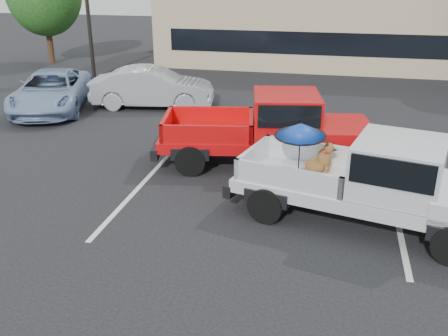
{
  "coord_description": "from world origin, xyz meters",
  "views": [
    {
      "loc": [
        1.46,
        -8.19,
        5.01
      ],
      "look_at": [
        -0.55,
        0.74,
        1.3
      ],
      "focal_mm": 40.0,
      "sensor_mm": 36.0,
      "label": 1
    }
  ],
  "objects_px": {
    "red_pickup": "(279,126)",
    "blue_suv": "(51,91)",
    "silver_sedan": "(153,87)",
    "silver_pickup": "(384,178)"
  },
  "relations": [
    {
      "from": "red_pickup",
      "to": "blue_suv",
      "type": "bearing_deg",
      "value": 147.63
    },
    {
      "from": "silver_sedan",
      "to": "blue_suv",
      "type": "xyz_separation_m",
      "value": [
        -3.53,
        -1.22,
        -0.04
      ]
    },
    {
      "from": "red_pickup",
      "to": "blue_suv",
      "type": "distance_m",
      "value": 9.61
    },
    {
      "from": "silver_pickup",
      "to": "red_pickup",
      "type": "height_order",
      "value": "silver_pickup"
    },
    {
      "from": "silver_pickup",
      "to": "silver_sedan",
      "type": "xyz_separation_m",
      "value": [
        -7.85,
        7.91,
        -0.3
      ]
    },
    {
      "from": "silver_pickup",
      "to": "blue_suv",
      "type": "height_order",
      "value": "silver_pickup"
    },
    {
      "from": "red_pickup",
      "to": "silver_sedan",
      "type": "relative_size",
      "value": 1.34
    },
    {
      "from": "silver_pickup",
      "to": "red_pickup",
      "type": "bearing_deg",
      "value": 142.87
    },
    {
      "from": "silver_pickup",
      "to": "silver_sedan",
      "type": "relative_size",
      "value": 1.31
    },
    {
      "from": "red_pickup",
      "to": "silver_pickup",
      "type": "bearing_deg",
      "value": -61.16
    }
  ]
}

